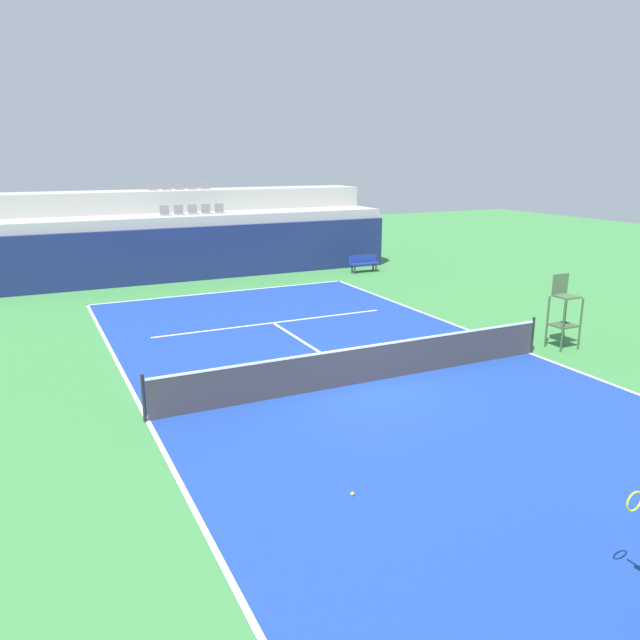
% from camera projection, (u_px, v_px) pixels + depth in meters
% --- Properties ---
extents(ground_plane, '(80.00, 80.00, 0.00)m').
position_uv_depth(ground_plane, '(367.00, 382.00, 15.65)').
color(ground_plane, '#387A3D').
extents(court_surface, '(11.00, 24.00, 0.01)m').
position_uv_depth(court_surface, '(367.00, 382.00, 15.65)').
color(court_surface, navy).
rests_on(court_surface, ground_plane).
extents(baseline_far, '(11.00, 0.10, 0.00)m').
position_uv_depth(baseline_far, '(224.00, 292.00, 26.04)').
color(baseline_far, white).
rests_on(baseline_far, court_surface).
extents(sideline_left, '(0.10, 24.00, 0.00)m').
position_uv_depth(sideline_left, '(148.00, 421.00, 13.35)').
color(sideline_left, white).
rests_on(sideline_left, court_surface).
extents(sideline_right, '(0.10, 24.00, 0.00)m').
position_uv_depth(sideline_right, '(530.00, 353.00, 17.95)').
color(sideline_right, white).
rests_on(sideline_right, court_surface).
extents(service_line_far, '(8.26, 0.10, 0.00)m').
position_uv_depth(service_line_far, '(273.00, 323.00, 21.21)').
color(service_line_far, white).
rests_on(service_line_far, court_surface).
extents(centre_service_line, '(0.10, 6.40, 0.00)m').
position_uv_depth(centre_service_line, '(313.00, 348.00, 18.43)').
color(centre_service_line, white).
rests_on(centre_service_line, court_surface).
extents(back_wall, '(18.96, 0.30, 2.44)m').
position_uv_depth(back_wall, '(203.00, 253.00, 28.40)').
color(back_wall, navy).
rests_on(back_wall, ground_plane).
extents(stands_tier_lower, '(18.96, 2.40, 2.90)m').
position_uv_depth(stands_tier_lower, '(195.00, 245.00, 29.52)').
color(stands_tier_lower, '#9E9E99').
rests_on(stands_tier_lower, ground_plane).
extents(stands_tier_upper, '(18.96, 2.40, 3.92)m').
position_uv_depth(stands_tier_upper, '(182.00, 229.00, 31.47)').
color(stands_tier_upper, '#9E9E99').
rests_on(stands_tier_upper, ground_plane).
extents(seating_row_lower, '(3.06, 0.44, 0.44)m').
position_uv_depth(seating_row_lower, '(193.00, 211.00, 29.20)').
color(seating_row_lower, slate).
rests_on(seating_row_lower, stands_tier_lower).
extents(seating_row_upper, '(3.06, 0.44, 0.44)m').
position_uv_depth(seating_row_upper, '(180.00, 187.00, 31.02)').
color(seating_row_upper, slate).
rests_on(seating_row_upper, stands_tier_upper).
extents(tennis_net, '(11.08, 0.08, 1.07)m').
position_uv_depth(tennis_net, '(367.00, 363.00, 15.52)').
color(tennis_net, black).
rests_on(tennis_net, court_surface).
extents(umpire_chair, '(0.76, 0.66, 2.20)m').
position_uv_depth(umpire_chair, '(564.00, 309.00, 18.22)').
color(umpire_chair, '#334C2D').
rests_on(umpire_chair, ground_plane).
extents(player_bench, '(1.50, 0.40, 0.85)m').
position_uv_depth(player_bench, '(364.00, 262.00, 30.41)').
color(player_bench, navy).
rests_on(player_bench, ground_plane).
extents(tennis_ball_0, '(0.07, 0.07, 0.07)m').
position_uv_depth(tennis_ball_0, '(352.00, 494.00, 10.41)').
color(tennis_ball_0, '#CCE033').
rests_on(tennis_ball_0, court_surface).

